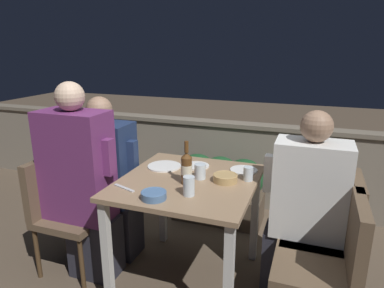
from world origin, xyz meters
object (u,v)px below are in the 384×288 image
at_px(chair_left_near, 62,203).
at_px(chair_left_far, 88,189).
at_px(chair_right_far, 334,228).
at_px(person_navy_jumper, 108,179).
at_px(beer_bottle, 187,168).
at_px(person_purple_stripe, 82,183).
at_px(person_white_polo, 303,207).
at_px(chair_right_near, 334,257).
at_px(potted_plant, 93,166).

xyz_separation_m(chair_left_near, chair_left_far, (0.02, 0.28, 0.00)).
distance_m(chair_left_far, chair_right_far, 1.81).
height_order(chair_left_near, person_navy_jumper, person_navy_jumper).
xyz_separation_m(person_navy_jumper, beer_bottle, (0.71, -0.20, 0.24)).
bearing_deg(person_purple_stripe, beer_bottle, 6.37).
height_order(chair_left_far, person_white_polo, person_white_polo).
distance_m(chair_left_near, chair_left_far, 0.28).
relative_size(chair_right_far, beer_bottle, 3.05).
distance_m(chair_right_far, person_white_polo, 0.22).
bearing_deg(person_purple_stripe, chair_right_near, -1.18).
xyz_separation_m(chair_right_near, person_white_polo, (-0.18, 0.33, 0.11)).
relative_size(chair_left_far, chair_right_far, 1.00).
xyz_separation_m(chair_left_near, person_purple_stripe, (0.19, -0.00, 0.18)).
height_order(person_white_polo, beer_bottle, person_white_polo).
distance_m(chair_left_near, potted_plant, 0.91).
height_order(chair_left_near, chair_right_far, same).
height_order(person_purple_stripe, chair_left_far, person_purple_stripe).
relative_size(person_purple_stripe, person_navy_jumper, 1.11).
relative_size(person_navy_jumper, person_white_polo, 1.01).
relative_size(person_navy_jumper, potted_plant, 1.63).
xyz_separation_m(chair_right_near, potted_plant, (-2.15, 0.87, -0.04)).
xyz_separation_m(person_purple_stripe, person_white_polo, (1.44, 0.30, -0.07)).
bearing_deg(chair_right_near, person_navy_jumper, 168.95).
distance_m(chair_left_far, beer_bottle, 1.00).
distance_m(person_purple_stripe, person_white_polo, 1.47).
distance_m(chair_right_far, potted_plant, 2.23).
relative_size(chair_right_near, person_white_polo, 0.68).
xyz_separation_m(chair_left_far, person_navy_jumper, (0.20, 0.00, 0.11)).
bearing_deg(chair_right_near, beer_bottle, 172.53).
height_order(chair_left_near, beer_bottle, beer_bottle).
xyz_separation_m(person_purple_stripe, potted_plant, (-0.53, 0.84, -0.22)).
bearing_deg(person_navy_jumper, potted_plant, 134.56).
bearing_deg(chair_right_near, person_purple_stripe, 178.82).
relative_size(person_white_polo, potted_plant, 1.62).
relative_size(person_purple_stripe, chair_right_far, 1.64).
bearing_deg(chair_left_near, beer_bottle, 5.07).
bearing_deg(chair_right_far, beer_bottle, -166.39).
xyz_separation_m(chair_left_near, chair_right_near, (1.81, -0.03, 0.00)).
bearing_deg(chair_right_near, chair_left_far, 170.13).
distance_m(person_navy_jumper, beer_bottle, 0.78).
bearing_deg(chair_left_far, potted_plant, 122.54).
xyz_separation_m(chair_right_far, person_white_polo, (-0.20, 0.00, 0.11)).
bearing_deg(chair_left_near, potted_plant, 112.10).
bearing_deg(chair_left_far, beer_bottle, -12.17).
height_order(person_navy_jumper, chair_right_far, person_navy_jumper).
bearing_deg(person_purple_stripe, potted_plant, 122.36).
height_order(chair_right_near, chair_right_far, same).
bearing_deg(chair_left_far, chair_right_near, -9.87).
bearing_deg(person_navy_jumper, person_white_polo, 0.84).
distance_m(person_purple_stripe, chair_left_far, 0.37).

